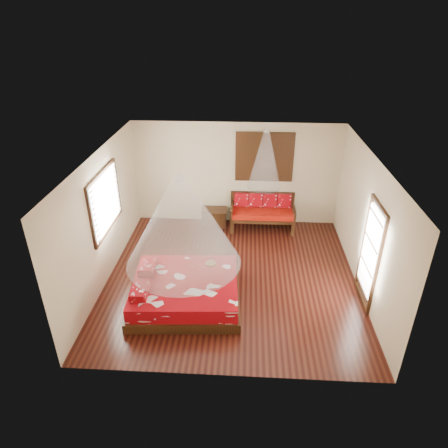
{
  "coord_description": "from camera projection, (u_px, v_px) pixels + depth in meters",
  "views": [
    {
      "loc": [
        0.27,
        -7.33,
        5.28
      ],
      "look_at": [
        -0.19,
        0.36,
        1.15
      ],
      "focal_mm": 32.0,
      "sensor_mm": 36.0,
      "label": 1
    }
  ],
  "objects": [
    {
      "name": "room",
      "position": [
        232.0,
        222.0,
        8.3
      ],
      "size": [
        5.54,
        5.54,
        2.84
      ],
      "color": "black",
      "rests_on": "ground"
    },
    {
      "name": "bed",
      "position": [
        185.0,
        291.0,
        8.11
      ],
      "size": [
        2.29,
        2.1,
        0.65
      ],
      "rotation": [
        0.0,
        0.0,
        0.06
      ],
      "color": "black",
      "rests_on": "floor"
    },
    {
      "name": "daybed",
      "position": [
        262.0,
        210.0,
        10.77
      ],
      "size": [
        1.73,
        0.77,
        0.94
      ],
      "color": "black",
      "rests_on": "floor"
    },
    {
      "name": "storage_chest",
      "position": [
        214.0,
        217.0,
        11.03
      ],
      "size": [
        0.69,
        0.51,
        0.47
      ],
      "rotation": [
        0.0,
        0.0,
        0.01
      ],
      "color": "black",
      "rests_on": "floor"
    },
    {
      "name": "shutter_panel",
      "position": [
        264.0,
        157.0,
        10.41
      ],
      "size": [
        1.52,
        0.06,
        1.32
      ],
      "color": "black",
      "rests_on": "wall_back"
    },
    {
      "name": "window_left",
      "position": [
        106.0,
        201.0,
        8.47
      ],
      "size": [
        0.1,
        1.74,
        1.34
      ],
      "color": "black",
      "rests_on": "wall_left"
    },
    {
      "name": "glazed_door",
      "position": [
        370.0,
        255.0,
        7.78
      ],
      "size": [
        0.08,
        1.02,
        2.16
      ],
      "color": "black",
      "rests_on": "floor"
    },
    {
      "name": "wine_tray",
      "position": [
        211.0,
        262.0,
        8.5
      ],
      "size": [
        0.23,
        0.23,
        0.19
      ],
      "rotation": [
        0.0,
        0.0,
        -0.35
      ],
      "color": "brown",
      "rests_on": "bed"
    },
    {
      "name": "mosquito_net_main",
      "position": [
        182.0,
        221.0,
        7.36
      ],
      "size": [
        2.21,
        2.21,
        1.8
      ],
      "primitive_type": "cone",
      "color": "white",
      "rests_on": "ceiling"
    },
    {
      "name": "mosquito_net_daybed",
      "position": [
        265.0,
        159.0,
        9.96
      ],
      "size": [
        0.86,
        0.86,
        1.5
      ],
      "primitive_type": "cone",
      "color": "white",
      "rests_on": "ceiling"
    }
  ]
}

